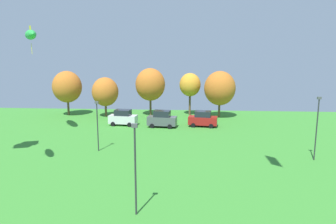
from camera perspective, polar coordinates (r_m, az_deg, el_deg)
kite_flying_4 at (r=42.08m, az=-24.71°, el=13.22°), size 4.07×5.23×3.50m
parked_car_leftmost at (r=44.85m, az=-8.56°, el=-1.06°), size 4.25×2.31×2.35m
parked_car_second_from_left at (r=43.14m, az=-1.14°, el=-1.35°), size 4.31×2.32×2.42m
parked_car_third_from_left at (r=43.84m, az=6.65°, el=-1.32°), size 4.34×2.50×2.27m
light_post_0 at (r=32.51m, az=-13.30°, el=-2.02°), size 0.36×0.20×5.37m
light_post_1 at (r=32.00m, az=26.50°, el=-2.21°), size 0.36×0.20×6.23m
light_post_2 at (r=18.82m, az=-6.25°, el=-9.85°), size 0.36×0.20×5.90m
treeline_tree_0 at (r=54.75m, az=-18.66°, el=4.56°), size 4.97×4.97×7.72m
treeline_tree_1 at (r=51.82m, az=-11.88°, el=3.78°), size 4.45×4.45×6.70m
treeline_tree_2 at (r=51.79m, az=-3.39°, el=5.24°), size 5.10×5.10×8.20m
treeline_tree_3 at (r=52.15m, az=4.22°, el=5.17°), size 3.66×3.66×7.35m
treeline_tree_4 at (r=50.70m, az=9.84°, el=4.47°), size 5.20×5.20×7.78m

